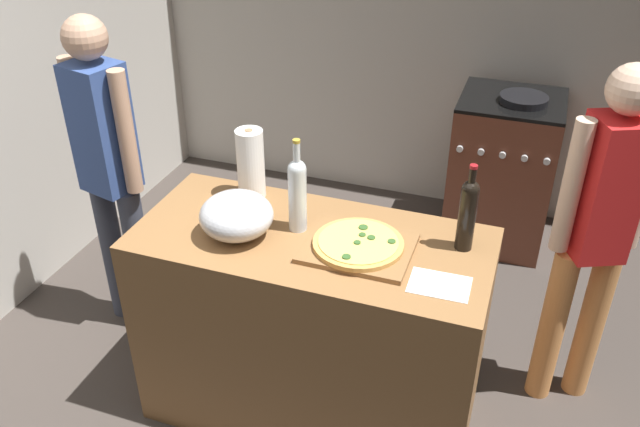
{
  "coord_description": "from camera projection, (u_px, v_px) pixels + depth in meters",
  "views": [
    {
      "loc": [
        0.67,
        -1.21,
        2.32
      ],
      "look_at": [
        -0.06,
        0.86,
        0.97
      ],
      "focal_mm": 37.08,
      "sensor_mm": 36.0,
      "label": 1
    }
  ],
  "objects": [
    {
      "name": "person_in_stripes",
      "position": [
        108.0,
        163.0,
        3.05
      ],
      "size": [
        0.38,
        0.25,
        1.61
      ],
      "color": "#383D4C",
      "rests_on": "ground_plane"
    },
    {
      "name": "person_in_red",
      "position": [
        597.0,
        229.0,
        2.63
      ],
      "size": [
        0.34,
        0.26,
        1.57
      ],
      "color": "#D88C4C",
      "rests_on": "ground_plane"
    },
    {
      "name": "counter",
      "position": [
        312.0,
        329.0,
        2.77
      ],
      "size": [
        1.38,
        0.63,
        0.92
      ],
      "primitive_type": "cube",
      "color": "olive",
      "rests_on": "ground_plane"
    },
    {
      "name": "ground_plane",
      "position": [
        364.0,
        322.0,
        3.51
      ],
      "size": [
        4.25,
        3.41,
        0.02
      ],
      "primitive_type": "cube",
      "color": "#3F3833"
    },
    {
      "name": "kitchen_wall_left",
      "position": [
        18.0,
        43.0,
        3.36
      ],
      "size": [
        0.1,
        3.41,
        2.6
      ],
      "primitive_type": "cube",
      "color": "#BCB7AD",
      "rests_on": "ground_plane"
    },
    {
      "name": "stove",
      "position": [
        502.0,
        170.0,
        3.96
      ],
      "size": [
        0.58,
        0.58,
        0.97
      ],
      "color": "brown",
      "rests_on": "ground_plane"
    },
    {
      "name": "recipe_sheet",
      "position": [
        439.0,
        285.0,
        2.27
      ],
      "size": [
        0.21,
        0.16,
        0.0
      ],
      "primitive_type": "cube",
      "rotation": [
        0.0,
        0.0,
        0.03
      ],
      "color": "white",
      "rests_on": "counter"
    },
    {
      "name": "kitchen_wall_rear",
      "position": [
        438.0,
        6.0,
        4.0
      ],
      "size": [
        4.25,
        0.1,
        2.6
      ],
      "primitive_type": "cube",
      "color": "#BCB7AD",
      "rests_on": "ground_plane"
    },
    {
      "name": "pizza",
      "position": [
        358.0,
        243.0,
        2.44
      ],
      "size": [
        0.34,
        0.34,
        0.03
      ],
      "color": "tan",
      "rests_on": "cutting_board"
    },
    {
      "name": "paper_towel_roll",
      "position": [
        251.0,
        164.0,
        2.72
      ],
      "size": [
        0.11,
        0.11,
        0.3
      ],
      "color": "white",
      "rests_on": "counter"
    },
    {
      "name": "wine_bottle_amber",
      "position": [
        468.0,
        212.0,
        2.39
      ],
      "size": [
        0.06,
        0.06,
        0.35
      ],
      "color": "black",
      "rests_on": "counter"
    },
    {
      "name": "wine_bottle_green",
      "position": [
        297.0,
        191.0,
        2.49
      ],
      "size": [
        0.07,
        0.07,
        0.38
      ],
      "color": "silver",
      "rests_on": "counter"
    },
    {
      "name": "cutting_board",
      "position": [
        358.0,
        248.0,
        2.45
      ],
      "size": [
        0.4,
        0.32,
        0.02
      ],
      "primitive_type": "cube",
      "color": "olive",
      "rests_on": "counter"
    },
    {
      "name": "mixing_bowl",
      "position": [
        236.0,
        216.0,
        2.5
      ],
      "size": [
        0.28,
        0.28,
        0.17
      ],
      "color": "#B2B2B7",
      "rests_on": "counter"
    }
  ]
}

